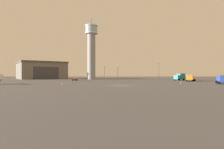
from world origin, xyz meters
The scene contains 12 objects.
ground_plane centered at (0.00, 0.00, 0.00)m, with size 400.00×400.00×0.00m, color #545456.
control_tower centered at (-14.97, 57.60, 17.46)m, with size 7.25×7.25×34.54m.
hangar centered at (-48.24, 69.81, 5.35)m, with size 35.86×35.17×10.66m.
truck_box_blue centered at (30.66, 8.03, 1.50)m, with size 4.70×7.54×2.58m.
truck_flatbed_orange centered at (28.29, 26.36, 1.31)m, with size 5.53×7.13×2.71m.
truck_box_teal centered at (28.65, 39.70, 1.75)m, with size 6.36×6.02×3.22m.
car_red centered at (-20.20, 37.80, 0.74)m, with size 2.47×4.28×1.37m.
light_post_west centered at (-0.26, 42.18, 4.53)m, with size 0.44×0.44×7.47m.
light_post_east centered at (-7.20, 51.43, 4.68)m, with size 0.44×0.44×7.75m.
light_post_centre centered at (22.35, 54.93, 5.89)m, with size 0.44×0.44×10.06m.
traffic_cone_near_left centered at (17.72, 6.28, 0.35)m, with size 0.36×0.36×0.70m.
traffic_cone_near_right centered at (-14.84, -1.13, 0.34)m, with size 0.36×0.36×0.69m.
Camera 1 is at (-1.34, -49.23, 2.87)m, focal length 30.42 mm.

